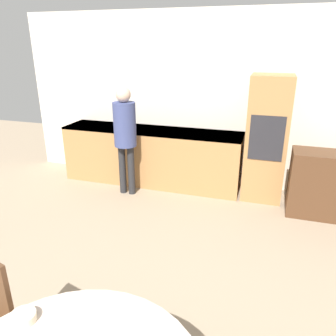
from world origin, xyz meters
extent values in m
cube|color=silver|center=(0.00, 5.34, 1.30)|extent=(6.28, 0.05, 2.60)
cube|color=#AD7A47|center=(-0.89, 4.99, 0.44)|extent=(2.81, 0.60, 0.88)
cube|color=black|center=(-0.89, 4.99, 0.87)|extent=(2.81, 0.60, 0.03)
cube|color=#AD7A47|center=(0.83, 5.00, 0.87)|extent=(0.55, 0.58, 1.74)
cube|color=#28282D|center=(0.83, 4.71, 0.96)|extent=(0.44, 0.01, 0.60)
cube|color=#51331E|center=(1.73, 4.64, 0.43)|extent=(1.12, 0.45, 0.86)
cylinder|color=#262628|center=(-1.17, 4.49, 0.37)|extent=(0.10, 0.10, 0.75)
cylinder|color=#262628|center=(-1.03, 4.49, 0.37)|extent=(0.10, 0.10, 0.75)
cylinder|color=#3D477A|center=(-1.10, 4.49, 1.06)|extent=(0.32, 0.32, 0.62)
sphere|color=beige|center=(-1.10, 4.49, 1.47)|extent=(0.21, 0.21, 0.21)
cylinder|color=beige|center=(-0.27, 1.40, 0.78)|extent=(0.13, 0.13, 0.05)
camera|label=1|loc=(0.85, 0.37, 2.12)|focal=35.00mm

